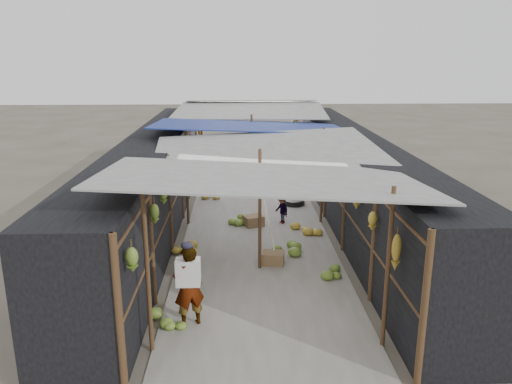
{
  "coord_description": "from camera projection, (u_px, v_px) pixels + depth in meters",
  "views": [
    {
      "loc": [
        -0.44,
        -6.85,
        4.42
      ],
      "look_at": [
        -0.02,
        4.65,
        1.25
      ],
      "focal_mm": 35.0,
      "sensor_mm": 36.0,
      "label": 1
    }
  ],
  "objects": [
    {
      "name": "shopper_blue",
      "position": [
        240.0,
        166.0,
        17.06
      ],
      "size": [
        0.84,
        0.74,
        1.47
      ],
      "primitive_type": "imported",
      "rotation": [
        0.0,
        0.0,
        0.28
      ],
      "color": "navy",
      "rests_on": "ground"
    },
    {
      "name": "aisle_slab",
      "position": [
        254.0,
        217.0,
        14.05
      ],
      "size": [
        3.6,
        16.0,
        0.02
      ],
      "primitive_type": "cube",
      "color": "#9E998E",
      "rests_on": "ground"
    },
    {
      "name": "ground",
      "position": [
        268.0,
        348.0,
        7.79
      ],
      "size": [
        80.0,
        80.0,
        0.0
      ],
      "primitive_type": "plane",
      "color": "#6B6356",
      "rests_on": "ground"
    },
    {
      "name": "market_canopy",
      "position": [
        255.0,
        130.0,
        13.74
      ],
      "size": [
        5.62,
        15.2,
        2.77
      ],
      "color": "brown",
      "rests_on": "ground"
    },
    {
      "name": "crate_near",
      "position": [
        253.0,
        221.0,
        13.28
      ],
      "size": [
        0.61,
        0.55,
        0.29
      ],
      "primitive_type": "cube",
      "rotation": [
        0.0,
        0.0,
        0.4
      ],
      "color": "#99704E",
      "rests_on": "ground"
    },
    {
      "name": "vendor_seated",
      "position": [
        282.0,
        209.0,
        13.41
      ],
      "size": [
        0.52,
        0.61,
        0.82
      ],
      "primitive_type": "imported",
      "rotation": [
        0.0,
        0.0,
        -1.08
      ],
      "color": "#48433E",
      "rests_on": "ground"
    },
    {
      "name": "hanging_bananas",
      "position": [
        251.0,
        158.0,
        13.95
      ],
      "size": [
        3.96,
        14.36,
        0.78
      ],
      "color": "olive",
      "rests_on": "ground"
    },
    {
      "name": "vendor_elderly",
      "position": [
        189.0,
        286.0,
        8.27
      ],
      "size": [
        0.61,
        0.52,
        1.43
      ],
      "primitive_type": "imported",
      "rotation": [
        0.0,
        0.0,
        3.54
      ],
      "color": "white",
      "rests_on": "ground"
    },
    {
      "name": "black_basin",
      "position": [
        294.0,
        203.0,
        15.14
      ],
      "size": [
        0.6,
        0.6,
        0.18
      ],
      "primitive_type": "cylinder",
      "color": "black",
      "rests_on": "ground"
    },
    {
      "name": "crate_back",
      "position": [
        242.0,
        171.0,
        18.97
      ],
      "size": [
        0.48,
        0.4,
        0.29
      ],
      "primitive_type": "cube",
      "rotation": [
        0.0,
        0.0,
        0.07
      ],
      "color": "#99704E",
      "rests_on": "ground"
    },
    {
      "name": "stall_right",
      "position": [
        351.0,
        177.0,
        13.84
      ],
      "size": [
        1.4,
        15.0,
        2.3
      ],
      "primitive_type": "cube",
      "color": "black",
      "rests_on": "ground"
    },
    {
      "name": "crate_mid",
      "position": [
        273.0,
        258.0,
        10.86
      ],
      "size": [
        0.52,
        0.44,
        0.28
      ],
      "primitive_type": "cube",
      "rotation": [
        0.0,
        0.0,
        -0.15
      ],
      "color": "#99704E",
      "rests_on": "ground"
    },
    {
      "name": "floor_bananas",
      "position": [
        256.0,
        213.0,
        13.9
      ],
      "size": [
        3.84,
        11.0,
        0.36
      ],
      "color": "#B1902D",
      "rests_on": "ground"
    },
    {
      "name": "stall_left",
      "position": [
        156.0,
        179.0,
        13.65
      ],
      "size": [
        1.4,
        15.0,
        2.3
      ],
      "primitive_type": "cube",
      "color": "black",
      "rests_on": "ground"
    }
  ]
}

